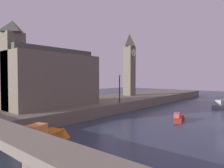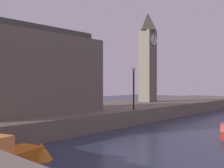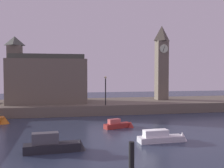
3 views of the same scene
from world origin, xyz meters
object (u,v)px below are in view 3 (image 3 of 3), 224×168
(streetlamp, at_px, (106,87))
(boat_barge_dark, at_px, (56,145))
(parliament_hall, at_px, (45,79))
(clock_tower, at_px, (162,62))
(mooring_post_left, at_px, (132,158))
(boat_ferry_white, at_px, (165,137))
(boat_dinghy_red, at_px, (120,125))

(streetlamp, distance_m, boat_barge_dark, 18.95)
(parliament_hall, bearing_deg, clock_tower, 2.21)
(clock_tower, distance_m, streetlamp, 13.38)
(mooring_post_left, bearing_deg, parliament_hall, 103.43)
(parliament_hall, xyz_separation_m, boat_ferry_white, (11.88, -21.30, -4.96))
(clock_tower, distance_m, boat_barge_dark, 30.55)
(parliament_hall, bearing_deg, boat_dinghy_red, -58.22)
(clock_tower, xyz_separation_m, boat_dinghy_red, (-11.10, -15.40, -7.94))
(boat_barge_dark, bearing_deg, clock_tower, 52.20)
(clock_tower, bearing_deg, boat_barge_dark, -127.80)
(streetlamp, bearing_deg, boat_dinghy_red, -89.50)
(boat_ferry_white, bearing_deg, mooring_post_left, -126.13)
(boat_barge_dark, distance_m, boat_ferry_white, 9.91)
(parliament_hall, distance_m, boat_dinghy_red, 17.90)
(streetlamp, bearing_deg, boat_ferry_white, -79.71)
(mooring_post_left, height_order, boat_barge_dark, mooring_post_left)
(clock_tower, distance_m, parliament_hall, 20.39)
(mooring_post_left, height_order, boat_ferry_white, mooring_post_left)
(boat_dinghy_red, xyz_separation_m, boat_barge_dark, (-7.01, -7.95, 0.17))
(streetlamp, distance_m, boat_dinghy_red, 10.06)
(clock_tower, distance_m, boat_dinghy_red, 20.57)
(streetlamp, bearing_deg, mooring_post_left, -95.50)
(mooring_post_left, xyz_separation_m, boat_dinghy_red, (2.30, 13.70, -0.66))
(clock_tower, relative_size, boat_barge_dark, 2.59)
(boat_dinghy_red, bearing_deg, boat_barge_dark, -131.41)
(mooring_post_left, bearing_deg, streetlamp, 84.50)
(boat_ferry_white, bearing_deg, streetlamp, 100.29)
(parliament_hall, distance_m, mooring_post_left, 29.43)
(streetlamp, xyz_separation_m, mooring_post_left, (-2.22, -23.01, -3.13))
(parliament_hall, height_order, mooring_post_left, parliament_hall)
(streetlamp, height_order, boat_dinghy_red, streetlamp)
(boat_barge_dark, bearing_deg, mooring_post_left, -50.68)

